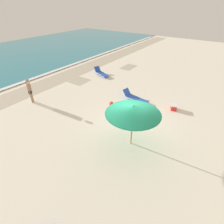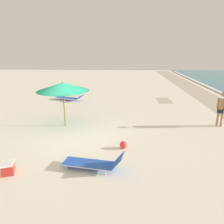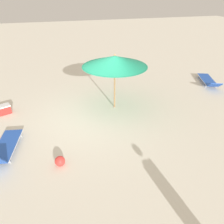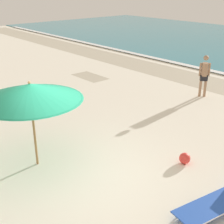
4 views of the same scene
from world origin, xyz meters
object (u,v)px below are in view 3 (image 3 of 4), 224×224
at_px(sun_lounger_near_water_left, 4,148).
at_px(beach_ball, 60,161).
at_px(beach_umbrella, 115,61).
at_px(sun_lounger_under_umbrella, 209,81).
at_px(cooler_box, 4,109).

height_order(sun_lounger_near_water_left, beach_ball, sun_lounger_near_water_left).
distance_m(beach_umbrella, beach_ball, 4.35).
distance_m(sun_lounger_near_water_left, beach_ball, 1.87).
height_order(beach_umbrella, sun_lounger_under_umbrella, beach_umbrella).
xyz_separation_m(beach_umbrella, sun_lounger_under_umbrella, (-5.58, -1.06, -1.81)).
bearing_deg(beach_umbrella, beach_ball, 49.49).
bearing_deg(beach_ball, beach_umbrella, -130.51).
bearing_deg(beach_umbrella, sun_lounger_near_water_left, 25.92).
height_order(beach_ball, cooler_box, cooler_box).
xyz_separation_m(sun_lounger_under_umbrella, sun_lounger_near_water_left, (9.72, 3.08, 0.02)).
bearing_deg(sun_lounger_under_umbrella, beach_ball, 47.53).
relative_size(sun_lounger_under_umbrella, beach_ball, 7.97).
xyz_separation_m(beach_umbrella, sun_lounger_near_water_left, (4.15, 2.02, -1.80)).
height_order(sun_lounger_under_umbrella, beach_ball, sun_lounger_under_umbrella).
bearing_deg(sun_lounger_under_umbrella, sun_lounger_near_water_left, 38.61).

